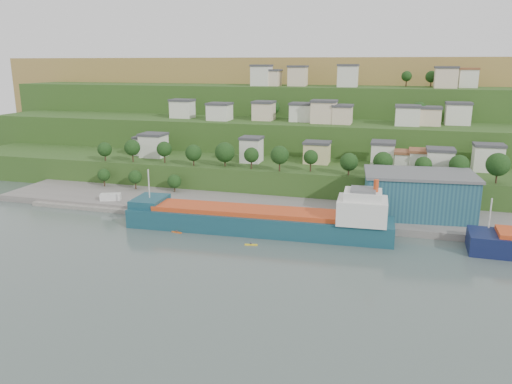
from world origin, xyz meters
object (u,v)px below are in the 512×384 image
(cargo_ship_near, at_px, (265,222))
(warehouse, at_px, (418,194))
(caravan, at_px, (111,198))
(kayak_orange, at_px, (177,232))

(cargo_ship_near, relative_size, warehouse, 2.26)
(cargo_ship_near, bearing_deg, warehouse, 25.46)
(warehouse, relative_size, caravan, 5.08)
(caravan, distance_m, kayak_orange, 36.72)
(kayak_orange, bearing_deg, warehouse, 34.94)
(warehouse, height_order, caravan, warehouse)
(warehouse, relative_size, kayak_orange, 10.39)
(warehouse, bearing_deg, cargo_ship_near, -157.72)
(caravan, height_order, kayak_orange, caravan)
(cargo_ship_near, relative_size, kayak_orange, 23.44)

